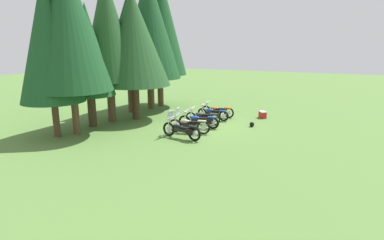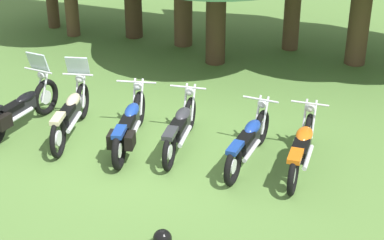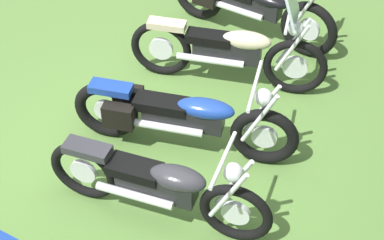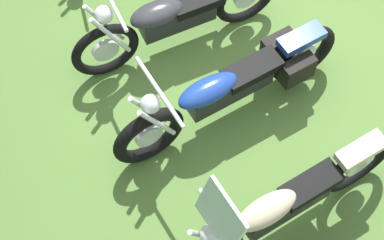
% 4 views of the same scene
% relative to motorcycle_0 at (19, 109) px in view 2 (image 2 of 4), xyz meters
% --- Properties ---
extents(ground_plane, '(80.00, 80.00, 0.00)m').
position_rel_motorcycle_0_xyz_m(ground_plane, '(2.73, 0.01, -0.46)').
color(ground_plane, '#547A38').
extents(motorcycle_0, '(0.78, 2.33, 1.38)m').
position_rel_motorcycle_0_xyz_m(motorcycle_0, '(0.00, 0.00, 0.00)').
color(motorcycle_0, black).
rests_on(motorcycle_0, ground_plane).
extents(motorcycle_1, '(0.65, 2.30, 1.38)m').
position_rel_motorcycle_0_xyz_m(motorcycle_1, '(1.05, 0.12, 0.02)').
color(motorcycle_1, black).
rests_on(motorcycle_1, ground_plane).
extents(motorcycle_2, '(0.83, 2.37, 1.00)m').
position_rel_motorcycle_0_xyz_m(motorcycle_2, '(2.27, 0.00, -0.02)').
color(motorcycle_2, black).
rests_on(motorcycle_2, ground_plane).
extents(motorcycle_3, '(0.69, 2.19, 0.99)m').
position_rel_motorcycle_0_xyz_m(motorcycle_3, '(3.20, 0.19, -0.02)').
color(motorcycle_3, black).
rests_on(motorcycle_3, ground_plane).
extents(motorcycle_4, '(0.66, 2.20, 0.99)m').
position_rel_motorcycle_0_xyz_m(motorcycle_4, '(4.50, 0.04, -0.03)').
color(motorcycle_4, black).
rests_on(motorcycle_4, ground_plane).
extents(motorcycle_5, '(0.67, 2.29, 0.99)m').
position_rel_motorcycle_0_xyz_m(motorcycle_5, '(5.43, 0.06, -0.03)').
color(motorcycle_5, black).
rests_on(motorcycle_5, ground_plane).
extents(dropped_helmet, '(0.28, 0.28, 0.28)m').
position_rel_motorcycle_0_xyz_m(dropped_helmet, '(3.81, -2.67, -0.33)').
color(dropped_helmet, black).
rests_on(dropped_helmet, ground_plane).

